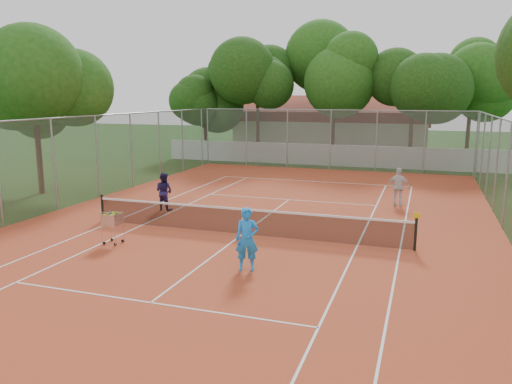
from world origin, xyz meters
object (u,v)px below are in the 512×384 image
(player_far_left, at_px, (164,191))
(tennis_net, at_px, (243,221))
(clubhouse, at_px, (333,126))
(player_far_right, at_px, (399,187))
(player_near, at_px, (247,239))
(ball_hopper, at_px, (113,227))

(player_far_left, bearing_deg, tennis_net, 158.63)
(tennis_net, xyz_separation_m, clubhouse, (-2.00, 29.00, 1.69))
(clubhouse, bearing_deg, player_far_right, -72.49)
(player_near, height_order, player_far_right, player_near)
(ball_hopper, bearing_deg, player_near, 14.00)
(clubhouse, height_order, player_near, clubhouse)
(tennis_net, relative_size, ball_hopper, 10.28)
(tennis_net, xyz_separation_m, player_far_left, (-4.59, 2.56, 0.33))
(clubhouse, height_order, player_far_left, clubhouse)
(clubhouse, bearing_deg, player_far_left, -95.60)
(player_near, bearing_deg, ball_hopper, 152.64)
(clubhouse, height_order, ball_hopper, clubhouse)
(clubhouse, distance_m, player_far_left, 26.61)
(player_near, bearing_deg, tennis_net, 95.55)
(tennis_net, distance_m, player_far_left, 5.27)
(tennis_net, height_order, player_far_left, player_far_left)
(player_far_left, xyz_separation_m, player_far_right, (9.62, 4.15, 0.05))
(tennis_net, distance_m, player_near, 3.78)
(player_far_right, xyz_separation_m, ball_hopper, (-8.76, -9.22, -0.29))
(clubhouse, distance_m, player_far_right, 23.41)
(player_near, xyz_separation_m, player_far_right, (3.61, 10.18, -0.04))
(tennis_net, height_order, clubhouse, clubhouse)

